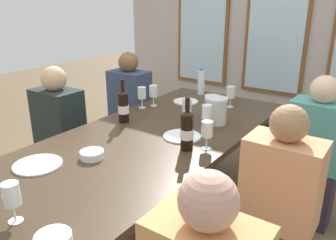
{
  "coord_description": "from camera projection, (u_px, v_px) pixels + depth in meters",
  "views": [
    {
      "loc": [
        1.28,
        -1.61,
        1.59
      ],
      "look_at": [
        0.0,
        0.23,
        0.79
      ],
      "focal_mm": 36.73,
      "sensor_mm": 36.0,
      "label": 1
    }
  ],
  "objects": [
    {
      "name": "ground_plane",
      "position": [
        150.0,
        232.0,
        2.47
      ],
      "size": [
        12.0,
        12.0,
        0.0
      ],
      "primitive_type": "plane",
      "color": "brown"
    },
    {
      "name": "back_wall_with_windows",
      "position": [
        279.0,
        11.0,
        3.84
      ],
      "size": [
        4.22,
        0.1,
        2.9
      ],
      "color": "#B8ABA4",
      "rests_on": "ground"
    },
    {
      "name": "dining_table",
      "position": [
        148.0,
        146.0,
        2.24
      ],
      "size": [
        1.02,
        2.43,
        0.74
      ],
      "color": "#3D2D1D",
      "rests_on": "ground"
    },
    {
      "name": "white_plate_0",
      "position": [
        38.0,
        165.0,
        1.84
      ],
      "size": [
        0.26,
        0.26,
        0.01
      ],
      "primitive_type": "cylinder",
      "color": "white",
      "rests_on": "dining_table"
    },
    {
      "name": "white_plate_1",
      "position": [
        186.0,
        101.0,
        2.96
      ],
      "size": [
        0.21,
        0.21,
        0.01
      ],
      "primitive_type": "cylinder",
      "color": "white",
      "rests_on": "dining_table"
    },
    {
      "name": "white_plate_2",
      "position": [
        182.0,
        136.0,
        2.22
      ],
      "size": [
        0.24,
        0.24,
        0.01
      ],
      "primitive_type": "cylinder",
      "color": "white",
      "rests_on": "dining_table"
    },
    {
      "name": "metal_pitcher",
      "position": [
        217.0,
        111.0,
        2.43
      ],
      "size": [
        0.16,
        0.16,
        0.19
      ],
      "color": "silver",
      "rests_on": "dining_table"
    },
    {
      "name": "wine_bottle_0",
      "position": [
        187.0,
        130.0,
        2.0
      ],
      "size": [
        0.08,
        0.08,
        0.32
      ],
      "color": "black",
      "rests_on": "dining_table"
    },
    {
      "name": "wine_bottle_1",
      "position": [
        123.0,
        106.0,
        2.45
      ],
      "size": [
        0.08,
        0.08,
        0.31
      ],
      "color": "black",
      "rests_on": "dining_table"
    },
    {
      "name": "tasting_bowl_0",
      "position": [
        92.0,
        154.0,
        1.92
      ],
      "size": [
        0.13,
        0.13,
        0.04
      ],
      "primitive_type": "cylinder",
      "color": "white",
      "rests_on": "dining_table"
    },
    {
      "name": "tasting_bowl_1",
      "position": [
        53.0,
        240.0,
        1.25
      ],
      "size": [
        0.14,
        0.14,
        0.04
      ],
      "primitive_type": "cylinder",
      "color": "white",
      "rests_on": "dining_table"
    },
    {
      "name": "tasting_bowl_2",
      "position": [
        212.0,
        98.0,
        2.99
      ],
      "size": [
        0.14,
        0.14,
        0.05
      ],
      "primitive_type": "cylinder",
      "color": "white",
      "rests_on": "dining_table"
    },
    {
      "name": "water_bottle",
      "position": [
        201.0,
        82.0,
        3.17
      ],
      "size": [
        0.06,
        0.06,
        0.24
      ],
      "color": "white",
      "rests_on": "dining_table"
    },
    {
      "name": "wine_glass_0",
      "position": [
        207.0,
        131.0,
        2.01
      ],
      "size": [
        0.07,
        0.07,
        0.17
      ],
      "color": "white",
      "rests_on": "dining_table"
    },
    {
      "name": "wine_glass_1",
      "position": [
        142.0,
        93.0,
        2.77
      ],
      "size": [
        0.07,
        0.07,
        0.17
      ],
      "color": "white",
      "rests_on": "dining_table"
    },
    {
      "name": "wine_glass_2",
      "position": [
        153.0,
        92.0,
        2.82
      ],
      "size": [
        0.07,
        0.07,
        0.17
      ],
      "color": "white",
      "rests_on": "dining_table"
    },
    {
      "name": "wine_glass_3",
      "position": [
        11.0,
        196.0,
        1.34
      ],
      "size": [
        0.07,
        0.07,
        0.17
      ],
      "color": "white",
      "rests_on": "dining_table"
    },
    {
      "name": "wine_glass_4",
      "position": [
        187.0,
        106.0,
        2.46
      ],
      "size": [
        0.07,
        0.07,
        0.17
      ],
      "color": "white",
      "rests_on": "dining_table"
    },
    {
      "name": "wine_glass_5",
      "position": [
        207.0,
        112.0,
        2.31
      ],
      "size": [
        0.07,
        0.07,
        0.17
      ],
      "color": "white",
      "rests_on": "dining_table"
    },
    {
      "name": "wine_glass_6",
      "position": [
        231.0,
        93.0,
        2.79
      ],
      "size": [
        0.07,
        0.07,
        0.17
      ],
      "color": "white",
      "rests_on": "dining_table"
    },
    {
      "name": "seated_person_0",
      "position": [
        61.0,
        139.0,
        2.74
      ],
      "size": [
        0.38,
        0.24,
        1.11
      ],
      "color": "#28213A",
      "rests_on": "ground"
    },
    {
      "name": "seated_person_1",
      "position": [
        278.0,
        210.0,
        1.83
      ],
      "size": [
        0.38,
        0.24,
        1.11
      ],
      "color": "#333A2C",
      "rests_on": "ground"
    },
    {
      "name": "seated_person_2",
      "position": [
        130.0,
        111.0,
        3.4
      ],
      "size": [
        0.38,
        0.24,
        1.11
      ],
      "color": "#342842",
      "rests_on": "ground"
    },
    {
      "name": "seated_person_3",
      "position": [
        314.0,
        156.0,
        2.44
      ],
      "size": [
        0.38,
        0.24,
        1.11
      ],
      "color": "#2F2632",
      "rests_on": "ground"
    }
  ]
}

